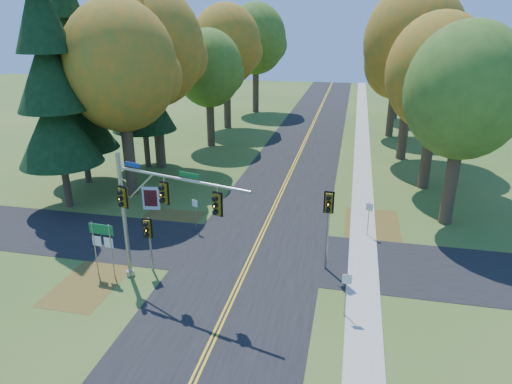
% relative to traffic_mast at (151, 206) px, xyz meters
% --- Properties ---
extents(ground, '(160.00, 160.00, 0.00)m').
position_rel_traffic_mast_xyz_m(ground, '(4.01, 2.43, -4.33)').
color(ground, '#2E561E').
rests_on(ground, ground).
extents(road_main, '(8.00, 160.00, 0.02)m').
position_rel_traffic_mast_xyz_m(road_main, '(4.01, 2.43, -4.32)').
color(road_main, black).
rests_on(road_main, ground).
extents(road_cross, '(60.00, 6.00, 0.02)m').
position_rel_traffic_mast_xyz_m(road_cross, '(4.01, 4.43, -4.32)').
color(road_cross, black).
rests_on(road_cross, ground).
extents(centerline_left, '(0.10, 160.00, 0.01)m').
position_rel_traffic_mast_xyz_m(centerline_left, '(3.91, 2.43, -4.31)').
color(centerline_left, gold).
rests_on(centerline_left, road_main).
extents(centerline_right, '(0.10, 160.00, 0.01)m').
position_rel_traffic_mast_xyz_m(centerline_right, '(4.11, 2.43, -4.31)').
color(centerline_right, gold).
rests_on(centerline_right, road_main).
extents(sidewalk_east, '(1.60, 160.00, 0.06)m').
position_rel_traffic_mast_xyz_m(sidewalk_east, '(10.21, 2.43, -4.30)').
color(sidewalk_east, '#9E998E').
rests_on(sidewalk_east, ground).
extents(leaf_patch_w_near, '(4.00, 6.00, 0.00)m').
position_rel_traffic_mast_xyz_m(leaf_patch_w_near, '(-2.49, 6.43, -4.32)').
color(leaf_patch_w_near, brown).
rests_on(leaf_patch_w_near, ground).
extents(leaf_patch_e, '(3.50, 8.00, 0.00)m').
position_rel_traffic_mast_xyz_m(leaf_patch_e, '(10.81, 8.43, -4.32)').
color(leaf_patch_e, brown).
rests_on(leaf_patch_e, ground).
extents(leaf_patch_w_far, '(3.00, 5.00, 0.00)m').
position_rel_traffic_mast_xyz_m(leaf_patch_w_far, '(-3.49, -0.57, -4.32)').
color(leaf_patch_w_far, brown).
rests_on(leaf_patch_w_far, ground).
extents(tree_w_a, '(8.00, 8.00, 14.15)m').
position_rel_traffic_mast_xyz_m(tree_w_a, '(-7.12, 11.82, 5.15)').
color(tree_w_a, '#38281C').
rests_on(tree_w_a, ground).
extents(tree_e_a, '(7.20, 7.20, 12.73)m').
position_rel_traffic_mast_xyz_m(tree_e_a, '(15.57, 11.21, 4.20)').
color(tree_e_a, '#38281C').
rests_on(tree_e_a, ground).
extents(tree_w_b, '(8.60, 8.60, 15.38)m').
position_rel_traffic_mast_xyz_m(tree_w_b, '(-7.71, 18.72, 6.04)').
color(tree_w_b, '#38281C').
rests_on(tree_w_b, ground).
extents(tree_e_b, '(7.60, 7.60, 13.33)m').
position_rel_traffic_mast_xyz_m(tree_e_b, '(14.98, 18.01, 4.57)').
color(tree_e_b, '#38281C').
rests_on(tree_e_b, ground).
extents(tree_w_c, '(6.80, 6.80, 11.91)m').
position_rel_traffic_mast_xyz_m(tree_w_c, '(-5.53, 26.90, 3.61)').
color(tree_w_c, '#38281C').
rests_on(tree_w_c, ground).
extents(tree_e_c, '(8.80, 8.80, 15.79)m').
position_rel_traffic_mast_xyz_m(tree_e_c, '(13.89, 26.12, 6.33)').
color(tree_e_c, '#38281C').
rests_on(tree_e_c, ground).
extents(tree_w_d, '(8.20, 8.20, 14.56)m').
position_rel_traffic_mast_xyz_m(tree_w_d, '(-6.12, 35.62, 5.45)').
color(tree_w_d, '#38281C').
rests_on(tree_w_d, ground).
extents(tree_e_d, '(7.00, 7.00, 12.32)m').
position_rel_traffic_mast_xyz_m(tree_e_d, '(13.27, 35.31, 3.91)').
color(tree_e_d, '#38281C').
rests_on(tree_e_d, ground).
extents(tree_w_e, '(8.40, 8.40, 14.97)m').
position_rel_traffic_mast_xyz_m(tree_w_e, '(-4.92, 46.52, 5.74)').
color(tree_w_e, '#38281C').
rests_on(tree_w_e, ground).
extents(tree_e_e, '(7.80, 7.80, 13.74)m').
position_rel_traffic_mast_xyz_m(tree_e_e, '(14.48, 46.01, 4.86)').
color(tree_e_e, '#38281C').
rests_on(tree_e_e, ground).
extents(pine_a, '(5.60, 5.60, 19.48)m').
position_rel_traffic_mast_xyz_m(pine_a, '(-10.49, 8.43, 4.85)').
color(pine_a, '#38281C').
rests_on(pine_a, ground).
extents(pine_b, '(5.60, 5.60, 17.31)m').
position_rel_traffic_mast_xyz_m(pine_b, '(-11.99, 13.43, 3.83)').
color(pine_b, '#38281C').
rests_on(pine_b, ground).
extents(pine_c, '(5.60, 5.60, 20.56)m').
position_rel_traffic_mast_xyz_m(pine_c, '(-8.99, 18.43, 5.36)').
color(pine_c, '#38281C').
rests_on(pine_c, ground).
extents(traffic_mast, '(7.18, 2.21, 6.73)m').
position_rel_traffic_mast_xyz_m(traffic_mast, '(0.00, 0.00, 0.00)').
color(traffic_mast, gray).
rests_on(traffic_mast, ground).
extents(east_signal_pole, '(0.53, 0.61, 4.55)m').
position_rel_traffic_mast_xyz_m(east_signal_pole, '(8.20, 3.23, -0.88)').
color(east_signal_pole, gray).
rests_on(east_signal_pole, ground).
extents(ped_signal_pole, '(0.49, 0.57, 3.12)m').
position_rel_traffic_mast_xyz_m(ped_signal_pole, '(-0.85, 1.14, -2.01)').
color(ped_signal_pole, gray).
rests_on(ped_signal_pole, ground).
extents(route_sign_cluster, '(1.40, 0.18, 2.99)m').
position_rel_traffic_mast_xyz_m(route_sign_cluster, '(-3.02, 0.33, -2.22)').
color(route_sign_cluster, gray).
rests_on(route_sign_cluster, ground).
extents(info_kiosk, '(1.22, 0.32, 1.67)m').
position_rel_traffic_mast_xyz_m(info_kiosk, '(-4.43, 9.10, -3.50)').
color(info_kiosk, silver).
rests_on(info_kiosk, ground).
extents(reg_sign_e_north, '(0.41, 0.18, 2.24)m').
position_rel_traffic_mast_xyz_m(reg_sign_e_north, '(10.45, 8.02, -2.80)').
color(reg_sign_e_north, gray).
rests_on(reg_sign_e_north, ground).
extents(reg_sign_e_south, '(0.43, 0.08, 2.23)m').
position_rel_traffic_mast_xyz_m(reg_sign_e_south, '(9.35, -0.64, -2.80)').
color(reg_sign_e_south, gray).
rests_on(reg_sign_e_south, ground).
extents(reg_sign_w, '(0.39, 0.19, 2.18)m').
position_rel_traffic_mast_xyz_m(reg_sign_w, '(-0.20, 6.46, -2.84)').
color(reg_sign_w, gray).
rests_on(reg_sign_w, ground).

